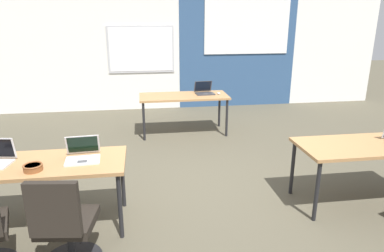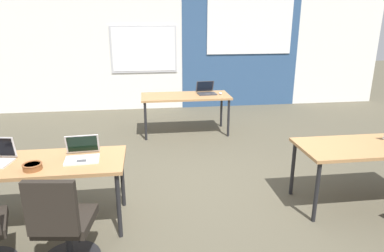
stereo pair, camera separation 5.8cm
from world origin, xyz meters
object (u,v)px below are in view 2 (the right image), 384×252
object	(u,v)px
desk_near_right	(369,150)
chair_near_left_inner	(64,230)
desk_near_left	(43,167)
laptop_far_right	(206,91)
laptop_near_left_inner	(82,154)
snack_bowl	(32,166)
desk_far_center	(186,98)
mouse_far_right	(221,93)

from	to	relation	value
desk_near_right	chair_near_left_inner	size ratio (longest dim) A/B	1.74
desk_near_left	laptop_far_right	distance (m)	3.59
desk_near_left	laptop_near_left_inner	distance (m)	0.40
desk_near_right	laptop_near_left_inner	xyz separation A→B (m)	(-3.12, 0.03, 0.11)
desk_near_left	desk_near_right	distance (m)	3.50
chair_near_left_inner	snack_bowl	size ratio (longest dim) A/B	5.18
desk_far_center	laptop_near_left_inner	distance (m)	3.09
desk_near_right	snack_bowl	bearing A→B (deg)	-177.00
desk_near_left	laptop_near_left_inner	bearing A→B (deg)	4.03
desk_near_right	mouse_far_right	xyz separation A→B (m)	(-1.10, 2.80, 0.08)
laptop_far_right	laptop_near_left_inner	size ratio (longest dim) A/B	1.01
laptop_far_right	laptop_near_left_inner	bearing A→B (deg)	-126.49
mouse_far_right	desk_far_center	bearing A→B (deg)	-179.76
desk_near_right	snack_bowl	world-z (taller)	snack_bowl
laptop_far_right	chair_near_left_inner	distance (m)	4.03
chair_near_left_inner	desk_far_center	bearing A→B (deg)	-104.66
desk_near_right	desk_far_center	bearing A→B (deg)	122.01
desk_far_center	laptop_far_right	xyz separation A→B (m)	(0.40, 0.08, 0.11)
desk_near_right	laptop_near_left_inner	world-z (taller)	laptop_near_left_inner
laptop_near_left_inner	snack_bowl	size ratio (longest dim) A/B	1.98
laptop_near_left_inner	snack_bowl	distance (m)	0.47
laptop_far_right	snack_bowl	size ratio (longest dim) A/B	2.00
laptop_near_left_inner	snack_bowl	xyz separation A→B (m)	(-0.42, -0.21, -0.01)
laptop_far_right	desk_far_center	bearing A→B (deg)	-173.27
mouse_far_right	laptop_near_left_inner	size ratio (longest dim) A/B	0.28
desk_near_left	chair_near_left_inner	size ratio (longest dim) A/B	1.74
desk_near_right	desk_far_center	world-z (taller)	same
desk_near_left	desk_near_right	world-z (taller)	same
desk_near_right	snack_bowl	distance (m)	3.54
desk_far_center	mouse_far_right	bearing A→B (deg)	0.24
desk_far_center	mouse_far_right	size ratio (longest dim) A/B	15.98
desk_near_left	snack_bowl	size ratio (longest dim) A/B	9.01
chair_near_left_inner	mouse_far_right	bearing A→B (deg)	-113.14
desk_near_left	desk_far_center	size ratio (longest dim) A/B	1.00
desk_near_right	desk_near_left	bearing A→B (deg)	180.00
desk_near_right	laptop_far_right	distance (m)	3.19
desk_near_right	desk_far_center	size ratio (longest dim) A/B	1.00
desk_far_center	chair_near_left_inner	xyz separation A→B (m)	(-1.43, -3.49, -0.28)
desk_far_center	laptop_near_left_inner	bearing A→B (deg)	-116.22
laptop_far_right	chair_near_left_inner	size ratio (longest dim) A/B	0.39
desk_near_left	laptop_far_right	size ratio (longest dim) A/B	4.51
snack_bowl	desk_near_right	bearing A→B (deg)	3.00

